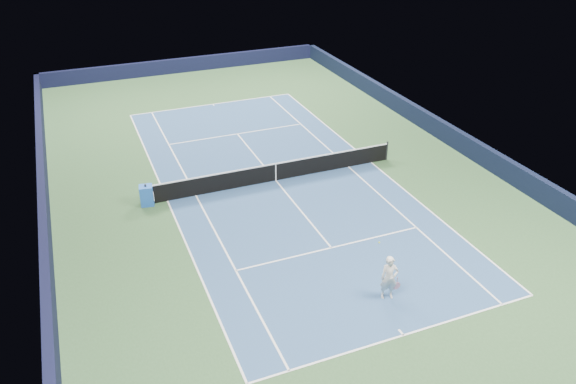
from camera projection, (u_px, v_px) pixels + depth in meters
name	position (u px, v px, depth m)	size (l,w,h in m)	color
ground	(276.00, 181.00, 28.29)	(40.00, 40.00, 0.00)	#2C4E2A
wall_far	(185.00, 65.00, 44.07)	(22.00, 0.35, 1.10)	black
wall_right	(455.00, 138.00, 31.57)	(0.35, 40.00, 1.10)	black
wall_left	(44.00, 213.00, 24.47)	(0.35, 40.00, 1.10)	black
court_surface	(276.00, 180.00, 28.29)	(10.97, 23.77, 0.01)	navy
baseline_far	(213.00, 104.00, 37.90)	(10.97, 0.08, 0.00)	white
baseline_near	(404.00, 335.00, 18.66)	(10.97, 0.08, 0.00)	white
sideline_doubles_right	(371.00, 162.00, 30.08)	(0.08, 23.77, 0.00)	white
sideline_doubles_left	(167.00, 201.00, 26.48)	(0.08, 23.77, 0.00)	white
sideline_singles_right	(348.00, 167.00, 29.63)	(0.08, 23.77, 0.00)	white
sideline_singles_left	(196.00, 195.00, 26.93)	(0.08, 23.77, 0.00)	white
service_line_far	(237.00, 134.00, 33.46)	(8.23, 0.08, 0.00)	white
service_line_near	(331.00, 248.00, 23.10)	(8.23, 0.08, 0.00)	white
center_service_line	(276.00, 180.00, 28.28)	(0.08, 12.80, 0.00)	white
center_mark_far	(213.00, 105.00, 37.78)	(0.08, 0.30, 0.00)	white
center_mark_near	(401.00, 332.00, 18.78)	(0.08, 0.30, 0.00)	white
tennis_net	(276.00, 172.00, 28.04)	(12.90, 0.10, 1.07)	black
sponsor_cube	(147.00, 195.00, 25.96)	(0.68, 0.63, 0.98)	blue
tennis_player	(389.00, 278.00, 19.96)	(0.84, 1.32, 1.77)	silver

